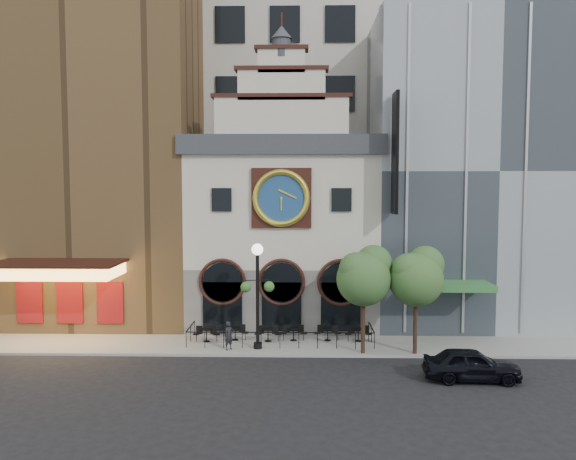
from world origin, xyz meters
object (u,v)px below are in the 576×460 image
(bistro_1, at_px, (235,332))
(tree_left, at_px, (365,274))
(bistro_0, at_px, (207,334))
(bistro_2, at_px, (268,334))
(bistro_4, at_px, (328,333))
(bistro_3, at_px, (294,333))
(bistro_5, at_px, (358,334))
(lamppost, at_px, (258,284))
(pedestrian, at_px, (229,336))
(tree_right, at_px, (417,275))
(car_right, at_px, (472,365))

(bistro_1, bearing_deg, tree_left, -18.19)
(bistro_0, relative_size, bistro_1, 1.00)
(bistro_1, distance_m, bistro_2, 1.98)
(bistro_4, bearing_deg, tree_left, -52.16)
(bistro_3, bearing_deg, bistro_1, 179.35)
(bistro_4, height_order, tree_left, tree_left)
(bistro_5, height_order, lamppost, lamppost)
(lamppost, bearing_deg, pedestrian, -177.50)
(lamppost, bearing_deg, tree_left, -15.09)
(bistro_4, distance_m, tree_left, 4.91)
(bistro_0, bearing_deg, tree_left, -12.70)
(tree_right, bearing_deg, bistro_1, 166.66)
(tree_left, bearing_deg, bistro_5, 91.54)
(car_right, xyz_separation_m, pedestrian, (-12.13, 4.31, 0.17))
(pedestrian, bearing_deg, bistro_3, -17.09)
(bistro_0, relative_size, tree_right, 0.27)
(bistro_1, distance_m, bistro_3, 3.46)
(car_right, distance_m, pedestrian, 12.87)
(tree_right, bearing_deg, bistro_2, 165.18)
(bistro_4, bearing_deg, bistro_5, -3.63)
(bistro_5, height_order, tree_right, tree_right)
(bistro_2, distance_m, pedestrian, 2.73)
(bistro_0, relative_size, pedestrian, 0.99)
(bistro_0, height_order, tree_left, tree_left)
(bistro_4, distance_m, tree_right, 6.51)
(bistro_5, relative_size, tree_left, 0.27)
(bistro_0, xyz_separation_m, car_right, (13.66, -5.90, 0.16))
(tree_right, bearing_deg, tree_left, 179.99)
(bistro_3, xyz_separation_m, car_right, (8.56, -6.25, 0.16))
(bistro_3, bearing_deg, pedestrian, -151.48)
(car_right, xyz_separation_m, lamppost, (-10.55, 4.60, 3.04))
(bistro_4, bearing_deg, bistro_1, 179.82)
(car_right, relative_size, tree_left, 0.77)
(lamppost, xyz_separation_m, tree_right, (8.70, -0.72, 0.64))
(bistro_2, bearing_deg, pedestrian, -140.01)
(lamppost, distance_m, tree_left, 5.95)
(tree_right, bearing_deg, pedestrian, 177.61)
(bistro_2, distance_m, bistro_3, 1.51)
(bistro_4, relative_size, car_right, 0.35)
(bistro_2, height_order, tree_left, tree_left)
(bistro_0, distance_m, bistro_1, 1.69)
(bistro_1, xyz_separation_m, bistro_3, (3.46, -0.04, 0.00))
(bistro_3, height_order, tree_left, tree_left)
(car_right, bearing_deg, bistro_3, 56.38)
(tree_right, bearing_deg, bistro_0, 170.27)
(bistro_0, height_order, bistro_3, same)
(tree_right, bearing_deg, lamppost, 175.24)
(bistro_5, relative_size, lamppost, 0.27)
(bistro_5, distance_m, car_right, 7.77)
(bistro_3, bearing_deg, bistro_5, -1.38)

